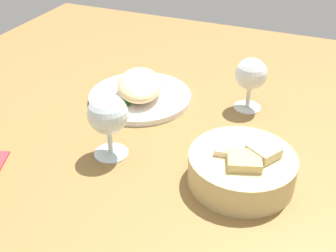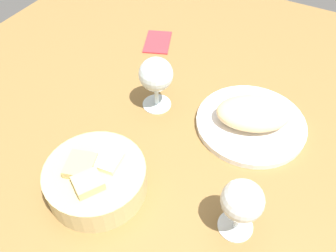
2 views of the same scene
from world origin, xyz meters
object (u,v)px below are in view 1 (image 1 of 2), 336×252
(wine_glass_near, at_px, (108,117))
(wine_glass_far, at_px, (251,76))
(bread_basket, at_px, (242,168))
(plate, at_px, (140,97))

(wine_glass_near, height_order, wine_glass_far, wine_glass_near)
(bread_basket, height_order, wine_glass_near, wine_glass_near)
(wine_glass_near, bearing_deg, plate, -169.06)
(wine_glass_near, relative_size, wine_glass_far, 1.06)
(plate, relative_size, wine_glass_far, 1.98)
(plate, distance_m, wine_glass_near, 0.24)
(plate, distance_m, bread_basket, 0.36)
(bread_basket, relative_size, wine_glass_near, 1.46)
(bread_basket, distance_m, wine_glass_near, 0.26)
(plate, distance_m, wine_glass_far, 0.26)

